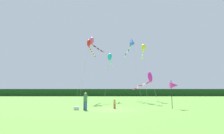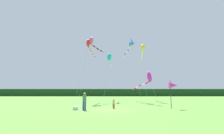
# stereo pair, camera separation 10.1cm
# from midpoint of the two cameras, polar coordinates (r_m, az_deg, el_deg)

# --- Properties ---
(ground_plane) EXTENTS (120.00, 120.00, 0.00)m
(ground_plane) POSITION_cam_midpoint_polar(r_m,az_deg,el_deg) (18.56, -0.13, -14.22)
(ground_plane) COLOR #5B9338
(distant_treeline) EXTENTS (108.00, 3.50, 2.60)m
(distant_treeline) POSITION_cam_midpoint_polar(r_m,az_deg,el_deg) (63.45, -0.10, -8.61)
(distant_treeline) COLOR #193D19
(distant_treeline) RESTS_ON ground
(person_adult) EXTENTS (0.40, 0.40, 1.83)m
(person_adult) POSITION_cam_midpoint_polar(r_m,az_deg,el_deg) (18.35, -9.21, -10.99)
(person_adult) COLOR #334C8C
(person_adult) RESTS_ON ground
(person_child) EXTENTS (0.25, 0.25, 1.12)m
(person_child) POSITION_cam_midpoint_polar(r_m,az_deg,el_deg) (19.59, 0.63, -12.06)
(person_child) COLOR #B23338
(person_child) RESTS_ON ground
(cooler_box) EXTENTS (0.51, 0.41, 0.34)m
(cooler_box) POSITION_cam_midpoint_polar(r_m,az_deg,el_deg) (18.75, -12.12, -13.47)
(cooler_box) COLOR silver
(cooler_box) RESTS_ON ground
(banner_flag_pole) EXTENTS (0.90, 0.70, 3.21)m
(banner_flag_pole) POSITION_cam_midpoint_polar(r_m,az_deg,el_deg) (20.83, 20.03, -5.88)
(banner_flag_pole) COLOR black
(banner_flag_pole) RESTS_ON ground
(kite_magenta) EXTENTS (2.86, 6.71, 4.99)m
(kite_magenta) POSITION_cam_midpoint_polar(r_m,az_deg,el_deg) (26.63, 11.84, -3.95)
(kite_magenta) COLOR #B2B2B2
(kite_magenta) RESTS_ON ground
(kite_blue) EXTENTS (2.11, 10.63, 12.78)m
(kite_blue) POSITION_cam_midpoint_polar(r_m,az_deg,el_deg) (35.00, 6.24, 8.18)
(kite_blue) COLOR #B2B2B2
(kite_blue) RESTS_ON ground
(kite_red) EXTENTS (1.39, 9.28, 11.12)m
(kite_red) POSITION_cam_midpoint_polar(r_m,az_deg,el_deg) (30.65, -7.78, 7.34)
(kite_red) COLOR #B2B2B2
(kite_red) RESTS_ON ground
(kite_rainbow) EXTENTS (4.44, 5.33, 11.72)m
(kite_rainbow) POSITION_cam_midpoint_polar(r_m,az_deg,el_deg) (31.17, -6.79, 8.38)
(kite_rainbow) COLOR #B2B2B2
(kite_rainbow) RESTS_ON ground
(kite_yellow) EXTENTS (0.98, 8.06, 11.63)m
(kite_yellow) POSITION_cam_midpoint_polar(r_m,az_deg,el_deg) (35.92, 10.39, 6.16)
(kite_yellow) COLOR #B2B2B2
(kite_yellow) RESTS_ON ground
(kite_cyan) EXTENTS (1.48, 7.21, 9.29)m
(kite_cyan) POSITION_cam_midpoint_polar(r_m,az_deg,el_deg) (32.71, -0.88, 3.16)
(kite_cyan) COLOR #B2B2B2
(kite_cyan) RESTS_ON ground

